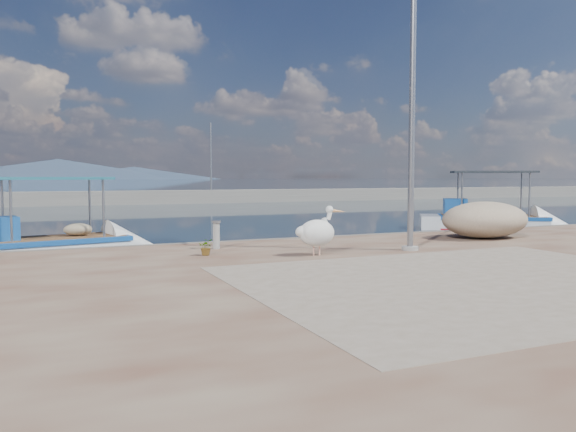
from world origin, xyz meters
The scene contains 11 objects.
ground centered at (0.00, 0.00, 0.00)m, with size 1400.00×1400.00×0.00m, color #162635.
quay_patch centered at (1.00, -3.00, 0.50)m, with size 9.00×7.00×0.01m, color gray.
breakwater centered at (0.00, 40.00, 0.60)m, with size 120.00×2.20×7.50m.
mountains centered at (4.39, 650.00, 9.51)m, with size 370.00×280.00×22.00m.
boat_left centered at (-6.30, 7.47, 0.22)m, with size 6.18×3.08×2.84m.
boat_right centered at (12.53, 8.94, 0.25)m, with size 6.65×5.50×3.17m.
pelican centered at (-0.34, 1.21, 1.08)m, with size 1.27×0.67×1.23m.
lamp_post centered at (2.35, 1.12, 3.80)m, with size 0.44×0.96×7.00m.
bollard_near centered at (-2.26, 3.46, 0.91)m, with size 0.25×0.25×0.76m.
potted_plant centered at (-2.86, 2.32, 0.71)m, with size 0.37×0.32×0.42m, color #33722D.
net_pile_c centered at (6.30, 2.61, 1.08)m, with size 2.95×2.11×1.16m, color #C7AD94.
Camera 1 is at (-6.54, -11.10, 2.44)m, focal length 35.00 mm.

